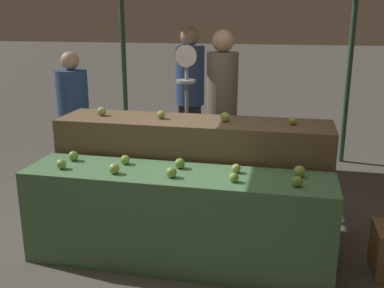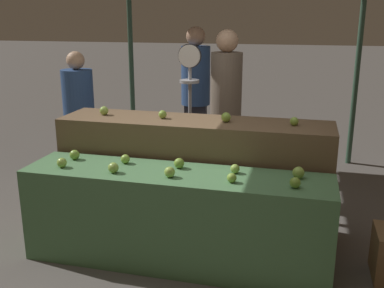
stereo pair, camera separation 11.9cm
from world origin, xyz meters
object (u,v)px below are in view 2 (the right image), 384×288
Objects in this scene: produce_scale at (190,91)px; person_customer_right at (196,88)px; person_customer_left at (79,110)px; person_vendor_at_scale at (226,100)px.

person_customer_right is (-0.21, 1.09, -0.13)m from produce_scale.
person_customer_right is (1.16, 0.90, 0.16)m from person_customer_left.
person_vendor_at_scale is (0.32, 0.33, -0.13)m from produce_scale.
person_customer_right is (-0.52, 0.76, -0.00)m from person_vendor_at_scale.
person_customer_left is 0.86× the size of person_customer_right.
person_customer_left is at bearing 172.11° from produce_scale.
person_customer_left is (-1.36, 0.19, -0.29)m from produce_scale.
person_vendor_at_scale is 0.99× the size of person_customer_right.
person_vendor_at_scale is 1.70m from person_customer_left.
person_customer_right reaches higher than person_customer_left.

